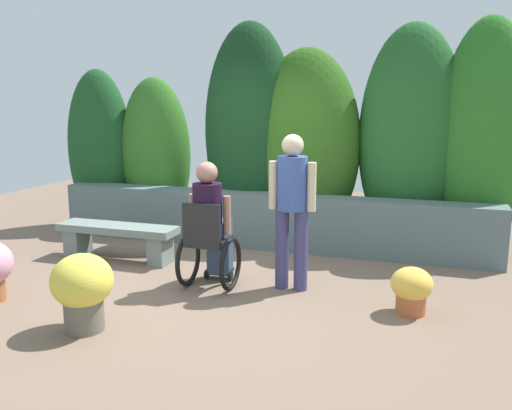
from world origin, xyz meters
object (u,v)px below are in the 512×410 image
(flower_pot_red_accent, at_px, (82,288))
(person_standing_companion, at_px, (292,202))
(person_in_wheelchair, at_px, (210,229))
(flower_pot_purple_near, at_px, (412,289))
(stone_bench, at_px, (118,237))

(flower_pot_red_accent, bearing_deg, person_standing_companion, 47.37)
(person_standing_companion, distance_m, flower_pot_red_accent, 2.17)
(person_in_wheelchair, bearing_deg, person_standing_companion, 6.69)
(flower_pot_purple_near, bearing_deg, flower_pot_red_accent, -154.65)
(person_in_wheelchair, xyz_separation_m, flower_pot_purple_near, (2.04, -0.10, -0.38))
(flower_pot_purple_near, distance_m, flower_pot_red_accent, 2.92)
(person_standing_companion, xyz_separation_m, flower_pot_purple_near, (1.21, -0.30, -0.69))
(stone_bench, relative_size, flower_pot_purple_near, 3.48)
(stone_bench, bearing_deg, flower_pot_purple_near, -17.40)
(flower_pot_red_accent, bearing_deg, flower_pot_purple_near, 25.35)
(person_in_wheelchair, distance_m, flower_pot_purple_near, 2.08)
(flower_pot_purple_near, bearing_deg, person_standing_companion, 166.32)
(stone_bench, distance_m, flower_pot_red_accent, 2.08)
(stone_bench, height_order, person_in_wheelchair, person_in_wheelchair)
(person_standing_companion, relative_size, flower_pot_red_accent, 2.39)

